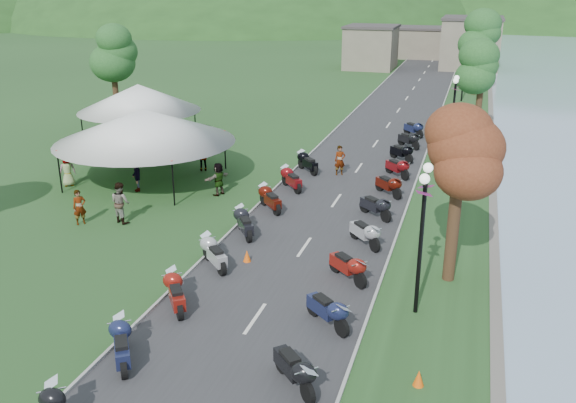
% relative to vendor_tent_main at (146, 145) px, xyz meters
% --- Properties ---
extents(road, '(7.00, 120.00, 0.02)m').
position_rel_vendor_tent_main_xyz_m(road, '(10.81, 11.73, -1.99)').
color(road, '#333335').
rests_on(road, ground).
extents(hills_backdrop, '(360.00, 120.00, 76.00)m').
position_rel_vendor_tent_main_xyz_m(hills_backdrop, '(10.81, 171.73, -2.00)').
color(hills_backdrop, '#285621').
rests_on(hills_backdrop, ground).
extents(far_building, '(18.00, 16.00, 5.00)m').
position_rel_vendor_tent_main_xyz_m(far_building, '(8.81, 56.73, 0.50)').
color(far_building, '#786F5E').
rests_on(far_building, ground).
extents(moto_row_left, '(2.60, 38.59, 1.10)m').
position_rel_vendor_tent_main_xyz_m(moto_row_left, '(8.04, -14.05, -1.45)').
color(moto_row_left, '#331411').
rests_on(moto_row_left, ground).
extents(moto_row_right, '(2.60, 45.77, 1.10)m').
position_rel_vendor_tent_main_xyz_m(moto_row_right, '(13.10, -6.95, -1.45)').
color(moto_row_right, '#331411').
rests_on(moto_row_right, ground).
extents(vendor_tent_main, '(6.55, 6.55, 4.00)m').
position_rel_vendor_tent_main_xyz_m(vendor_tent_main, '(0.00, 0.00, 0.00)').
color(vendor_tent_main, white).
rests_on(vendor_tent_main, ground).
extents(vendor_tent_side, '(5.49, 5.49, 4.00)m').
position_rel_vendor_tent_main_xyz_m(vendor_tent_side, '(-4.65, 7.41, 0.00)').
color(vendor_tent_side, white).
rests_on(vendor_tent_side, ground).
extents(tree_lakeside, '(2.70, 2.70, 7.51)m').
position_rel_vendor_tent_main_xyz_m(tree_lakeside, '(16.72, -7.48, 1.75)').
color(tree_lakeside, '#2E6B2C').
rests_on(tree_lakeside, ground).
extents(pedestrian_a, '(0.72, 0.74, 1.64)m').
position_rel_vendor_tent_main_xyz_m(pedestrian_a, '(0.32, -6.76, -2.00)').
color(pedestrian_a, slate).
rests_on(pedestrian_a, ground).
extents(pedestrian_b, '(1.06, 0.83, 1.92)m').
position_rel_vendor_tent_main_xyz_m(pedestrian_b, '(1.99, -5.99, -2.00)').
color(pedestrian_b, slate).
rests_on(pedestrian_b, ground).
extents(pedestrian_c, '(1.17, 1.26, 1.89)m').
position_rel_vendor_tent_main_xyz_m(pedestrian_c, '(0.36, -1.90, -2.00)').
color(pedestrian_c, slate).
rests_on(pedestrian_c, ground).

